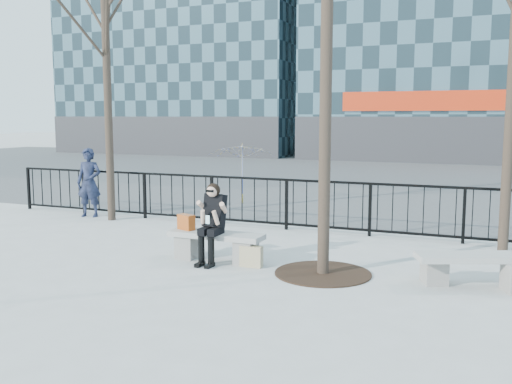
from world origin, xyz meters
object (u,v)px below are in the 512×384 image
at_px(bench_main, 216,243).
at_px(bench_second, 475,267).
at_px(standing_man, 89,183).
at_px(seated_woman, 212,224).

height_order(bench_main, bench_second, same).
bearing_deg(standing_man, bench_main, -41.77).
bearing_deg(bench_main, seated_woman, -90.00).
height_order(bench_main, seated_woman, seated_woman).
distance_m(seated_woman, standing_man, 5.54).
bearing_deg(bench_main, standing_man, 150.73).
distance_m(bench_main, seated_woman, 0.40).
relative_size(bench_second, standing_man, 0.99).
bearing_deg(bench_second, bench_main, 158.36).
bearing_deg(seated_woman, bench_second, 3.01).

